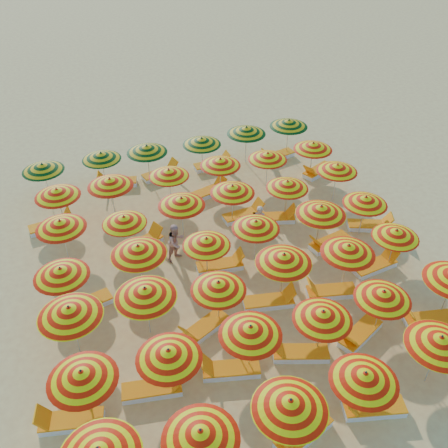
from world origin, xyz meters
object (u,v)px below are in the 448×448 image
Objects in this scene: umbrella_9 at (323,315)px; lounger_13 at (330,291)px; umbrella_27 at (232,189)px; lounger_21 at (275,218)px; umbrella_1 at (201,435)px; lounger_25 at (117,182)px; lounger_6 at (154,389)px; lounger_17 at (329,243)px; umbrella_16 at (348,249)px; lounger_27 at (213,165)px; umbrella_3 at (365,377)px; lounger_9 at (359,334)px; umbrella_37 at (101,156)px; lounger_19 at (143,244)px; umbrella_23 at (365,200)px; umbrella_38 at (147,149)px; umbrella_7 at (169,354)px; lounger_14 at (375,266)px; lounger_7 at (230,370)px; umbrella_19 at (138,250)px; umbrella_31 at (110,182)px; lounger_5 at (70,421)px; umbrella_15 at (284,258)px; umbrella_29 at (337,168)px; umbrella_34 at (268,156)px; lounger_22 at (52,225)px; umbrella_18 at (61,272)px; umbrella_6 at (82,376)px; umbrella_14 at (218,286)px; umbrella_10 at (383,295)px; lounger_8 at (299,353)px; umbrella_2 at (290,405)px; umbrella_21 at (256,225)px; lounger_11 at (204,328)px; umbrella_25 at (124,220)px; umbrella_36 at (43,167)px; umbrella_41 at (289,123)px; lounger_28 at (277,156)px; umbrella_39 at (202,141)px; lounger_24 at (318,171)px; umbrella_4 at (440,341)px; lounger_26 at (161,174)px; lounger_23 at (209,192)px; umbrella_35 at (313,146)px; lounger_18 at (370,225)px; lounger_20 at (244,215)px; lounger_2 at (302,434)px; lounger_12 at (270,301)px; umbrella_12 at (69,311)px; umbrella_8 at (250,330)px; lounger_10 at (429,319)px; umbrella_24 at (60,224)px; umbrella_20 at (206,242)px; umbrella_22 at (321,210)px.

umbrella_9 reaches higher than lounger_13.
lounger_21 is at bearing -15.55° from umbrella_27.
umbrella_1 is 14.09m from lounger_25.
lounger_6 is 8.99m from lounger_17.
umbrella_16 is 9.63m from lounger_27.
umbrella_3 reaches higher than lounger_9.
umbrella_37 is 5.08m from lounger_19.
umbrella_38 is (-7.01, 6.79, 0.09)m from umbrella_23.
umbrella_7 reaches higher than lounger_14.
umbrella_19 is at bearing -55.16° from lounger_7.
umbrella_31 is 1.26× the size of lounger_5.
umbrella_31 is at bearing 124.12° from umbrella_15.
umbrella_29 is at bearing -30.68° from umbrella_38.
umbrella_34 reaches higher than lounger_22.
umbrella_6 is at bearing -88.49° from umbrella_18.
umbrella_10 is at bearing -24.70° from umbrella_14.
lounger_8 is (-0.52, -7.08, -1.52)m from umbrella_27.
umbrella_2 is 1.04× the size of umbrella_21.
umbrella_31 is at bearing -102.85° from lounger_11.
umbrella_36 is at bearing 117.83° from umbrella_25.
umbrella_34 is at bearing -132.46° from umbrella_41.
lounger_14 is 0.99× the size of lounger_28.
umbrella_39 is (4.54, 13.71, -0.07)m from umbrella_1.
umbrella_7 reaches higher than lounger_27.
umbrella_25 reaches higher than lounger_24.
umbrella_4 is 1.07× the size of umbrella_9.
lounger_19 is at bearing -125.24° from lounger_26.
lounger_23 is (1.94, 11.82, -1.64)m from umbrella_2.
lounger_28 is at bearing -90.43° from lounger_13.
umbrella_1 is at bearing -128.46° from umbrella_35.
umbrella_27 is 1.30× the size of lounger_18.
umbrella_15 reaches higher than umbrella_38.
lounger_9 is 1.03× the size of lounger_20.
umbrella_34 is 1.30× the size of lounger_20.
umbrella_9 is 1.20× the size of lounger_2.
lounger_2 is 1.03× the size of lounger_20.
umbrella_19 is 1.25× the size of lounger_12.
umbrella_16 is 11.83m from lounger_22.
lounger_21 is (8.54, 4.08, -1.64)m from umbrella_12.
lounger_17 is (3.02, -2.71, -1.52)m from umbrella_27.
umbrella_8 is at bearing -0.09° from umbrella_7.
lounger_10 and lounger_24 have the same top height.
umbrella_24 is 1.08× the size of umbrella_37.
umbrella_23 is (8.91, 0.08, -0.16)m from umbrella_19.
umbrella_41 is 11.89m from lounger_10.
lounger_20 is at bearing -21.61° from lounger_22.
lounger_2 is 14.20m from lounger_25.
umbrella_24 reaches higher than umbrella_9.
umbrella_20 is at bearing -126.76° from umbrella_27.
umbrella_22 is at bearing -45.99° from umbrella_27.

